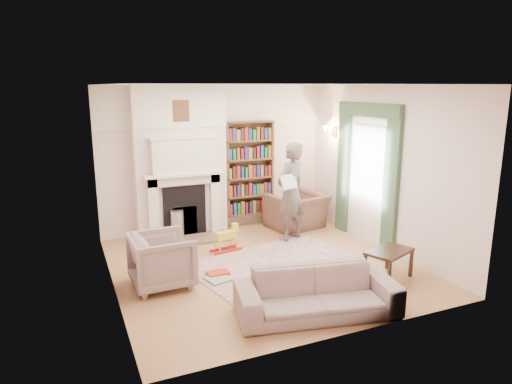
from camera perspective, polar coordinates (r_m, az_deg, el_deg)
name	(u,v)px	position (r m, az deg, el deg)	size (l,w,h in m)	color
floor	(262,266)	(7.32, 0.78, -9.21)	(4.50, 4.50, 0.00)	olive
ceiling	(263,85)	(6.77, 0.86, 13.27)	(4.50, 4.50, 0.00)	white
wall_back	(216,158)	(8.98, -5.06, 4.21)	(4.50, 4.50, 0.00)	silver
wall_front	(348,218)	(5.00, 11.41, -3.17)	(4.50, 4.50, 0.00)	silver
wall_left	(108,193)	(6.36, -18.04, -0.09)	(4.50, 4.50, 0.00)	silver
wall_right	(383,169)	(8.08, 15.56, 2.79)	(4.50, 4.50, 0.00)	silver
fireplace	(181,163)	(8.59, -9.40, 3.59)	(1.70, 0.58, 2.80)	silver
bookcase	(249,168)	(9.12, -0.89, 2.96)	(1.00, 0.24, 1.85)	brown
window	(368,163)	(8.37, 13.80, 3.58)	(0.02, 0.90, 1.30)	silver
curtain_left	(391,184)	(7.86, 16.55, 0.96)	(0.07, 0.32, 2.40)	#2D422A
curtain_right	(343,170)	(8.96, 10.85, 2.71)	(0.07, 0.32, 2.40)	#2D422A
pelmet	(369,110)	(8.25, 13.90, 9.95)	(0.09, 1.70, 0.24)	#2D422A
wall_sconce	(326,132)	(9.10, 8.73, 7.40)	(0.20, 0.24, 0.24)	gold
rug	(283,267)	(7.28, 3.39, -9.33)	(2.67, 2.05, 0.01)	beige
armchair_reading	(296,211)	(9.16, 5.07, -2.37)	(1.06, 0.93, 0.69)	#442425
armchair_left	(162,260)	(6.64, -11.67, -8.34)	(0.82, 0.84, 0.77)	#AA9C8C
sofa	(317,292)	(5.82, 7.63, -12.34)	(1.99, 0.78, 0.58)	#A9988B
man_reading	(291,192)	(8.31, 4.37, 0.01)	(0.66, 0.43, 1.81)	#564C44
newspaper	(289,182)	(8.01, 4.11, 1.29)	(0.37, 0.02, 0.26)	silver
coffee_table	(388,265)	(7.05, 16.21, -8.71)	(0.70, 0.45, 0.45)	black
paraffin_heater	(177,225)	(8.58, -9.81, -4.08)	(0.24, 0.24, 0.55)	#B7B8BF
rocking_horse	(226,238)	(7.85, -3.79, -5.80)	(0.54, 0.22, 0.48)	gold
board_game	(218,279)	(6.82, -4.73, -10.75)	(0.34, 0.34, 0.03)	#E5DB50
game_box_lid	(218,274)	(6.97, -4.80, -10.13)	(0.32, 0.21, 0.05)	red
comic_annuals	(295,272)	(7.06, 4.89, -9.96)	(0.57, 0.28, 0.02)	red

